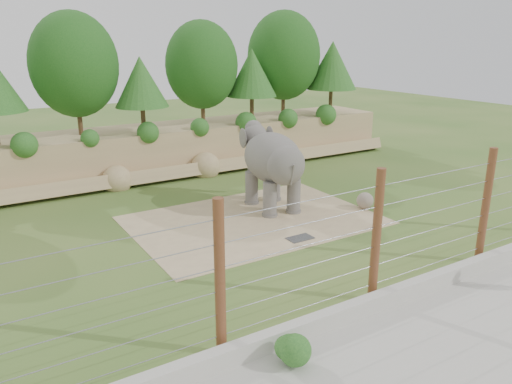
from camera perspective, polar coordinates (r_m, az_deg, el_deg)
ground at (r=18.51m, az=3.27°, el=-6.31°), size 90.00×90.00×0.00m
back_embankment at (r=28.70m, az=-10.41°, el=10.13°), size 30.00×5.52×8.77m
dirt_patch at (r=21.09m, az=-0.27°, el=-3.23°), size 10.00×7.00×0.02m
drain_grate at (r=19.26m, az=5.06°, el=-5.26°), size 1.00×0.60×0.03m
elephant at (r=22.10m, az=1.88°, el=2.59°), size 2.43×4.64×3.59m
stone_ball at (r=22.85m, az=12.35°, el=-0.98°), size 0.75×0.75×0.75m
retaining_wall at (r=15.01m, az=14.48°, el=-11.75°), size 26.00×0.35×0.50m
walkway at (r=14.06m, az=20.44°, el=-15.68°), size 26.00×4.00×0.01m
barrier_fence at (r=14.58m, az=13.59°, el=-4.96°), size 20.26×0.26×4.00m
walkway_shrub at (r=12.21m, az=3.99°, el=-17.71°), size 0.79×0.79×0.79m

